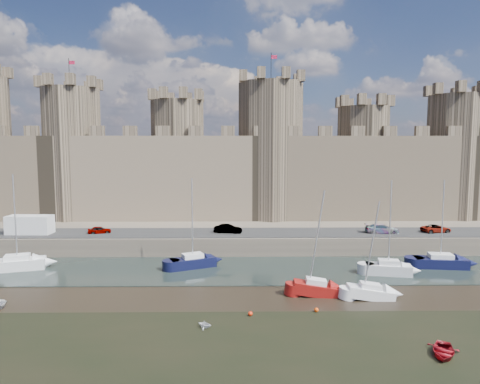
{
  "coord_description": "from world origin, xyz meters",
  "views": [
    {
      "loc": [
        -4.22,
        -25.86,
        14.64
      ],
      "look_at": [
        -3.59,
        22.0,
        9.63
      ],
      "focal_mm": 32.0,
      "sensor_mm": 36.0,
      "label": 1
    }
  ],
  "objects": [
    {
      "name": "sailboat_1",
      "position": [
        -9.31,
        25.04,
        0.84
      ],
      "size": [
        5.82,
        4.15,
        10.88
      ],
      "rotation": [
        0.0,
        0.0,
        0.42
      ],
      "color": "black",
      "rests_on": "ground"
    },
    {
      "name": "car_3",
      "position": [
        24.55,
        33.83,
        3.08
      ],
      "size": [
        4.45,
        2.65,
        1.16
      ],
      "primitive_type": "imported",
      "rotation": [
        0.0,
        0.0,
        1.75
      ],
      "color": "gray",
      "rests_on": "quay"
    },
    {
      "name": "ground",
      "position": [
        0.0,
        0.0,
        0.0
      ],
      "size": [
        160.0,
        160.0,
        0.0
      ],
      "primitive_type": "plane",
      "color": "black",
      "rests_on": "ground"
    },
    {
      "name": "car_1",
      "position": [
        -5.16,
        33.69,
        3.15
      ],
      "size": [
        4.09,
        1.96,
        1.29
      ],
      "primitive_type": "imported",
      "rotation": [
        0.0,
        0.0,
        1.42
      ],
      "color": "gray",
      "rests_on": "quay"
    },
    {
      "name": "sailboat_3",
      "position": [
        20.86,
        24.68,
        0.82
      ],
      "size": [
        6.35,
        3.11,
        10.7
      ],
      "rotation": [
        0.0,
        0.0,
        -0.12
      ],
      "color": "black",
      "rests_on": "ground"
    },
    {
      "name": "quay",
      "position": [
        0.0,
        60.0,
        1.25
      ],
      "size": [
        160.0,
        60.0,
        2.5
      ],
      "primitive_type": "cube",
      "color": "#4C443A",
      "rests_on": "ground"
    },
    {
      "name": "sailboat_4",
      "position": [
        3.87,
        15.24,
        0.77
      ],
      "size": [
        4.61,
        2.06,
        10.53
      ],
      "rotation": [
        0.0,
        0.0,
        -0.07
      ],
      "color": "maroon",
      "rests_on": "ground"
    },
    {
      "name": "sailboat_0",
      "position": [
        -30.19,
        24.39,
        0.87
      ],
      "size": [
        6.55,
        4.09,
        11.44
      ],
      "rotation": [
        0.0,
        0.0,
        0.3
      ],
      "color": "silver",
      "rests_on": "ground"
    },
    {
      "name": "van",
      "position": [
        -32.89,
        33.5,
        3.82
      ],
      "size": [
        6.18,
        2.71,
        2.65
      ],
      "primitive_type": "cube",
      "rotation": [
        0.0,
        0.0,
        -0.05
      ],
      "color": "silver",
      "rests_on": "quay"
    },
    {
      "name": "buoy_1",
      "position": [
        -2.85,
        10.05,
        0.2
      ],
      "size": [
        0.4,
        0.4,
        0.4
      ],
      "primitive_type": "sphere",
      "color": "red",
      "rests_on": "ground"
    },
    {
      "name": "castle",
      "position": [
        -0.64,
        48.0,
        11.67
      ],
      "size": [
        108.5,
        11.0,
        29.0
      ],
      "color": "#42382B",
      "rests_on": "quay"
    },
    {
      "name": "sailboat_5",
      "position": [
        8.97,
        14.22,
        0.7
      ],
      "size": [
        4.49,
        1.84,
        9.61
      ],
      "rotation": [
        0.0,
        0.0,
        -0.03
      ],
      "color": "silver",
      "rests_on": "ground"
    },
    {
      "name": "buoy_3",
      "position": [
        3.08,
        10.85,
        0.2
      ],
      "size": [
        0.4,
        0.4,
        0.4
      ],
      "primitive_type": "sphere",
      "color": "#DE4209",
      "rests_on": "ground"
    },
    {
      "name": "road",
      "position": [
        0.0,
        34.0,
        2.55
      ],
      "size": [
        160.0,
        7.0,
        0.1
      ],
      "primitive_type": "cube",
      "color": "black",
      "rests_on": "quay"
    },
    {
      "name": "sailboat_2",
      "position": [
        13.48,
        21.84,
        0.85
      ],
      "size": [
        5.32,
        2.91,
        10.86
      ],
      "rotation": [
        0.0,
        0.0,
        -0.2
      ],
      "color": "silver",
      "rests_on": "ground"
    },
    {
      "name": "dinghy_3",
      "position": [
        -6.65,
        7.59,
        0.31
      ],
      "size": [
        1.46,
        1.38,
        0.61
      ],
      "primitive_type": "imported",
      "rotation": [
        1.57,
        0.0,
        1.18
      ],
      "color": "silver",
      "rests_on": "ground"
    },
    {
      "name": "car_0",
      "position": [
        -23.27,
        33.71,
        3.04
      ],
      "size": [
        3.38,
        2.13,
        1.07
      ],
      "primitive_type": "imported",
      "rotation": [
        0.0,
        0.0,
        1.87
      ],
      "color": "gray",
      "rests_on": "quay"
    },
    {
      "name": "car_2",
      "position": [
        16.64,
        33.4,
        3.17
      ],
      "size": [
        4.77,
        2.29,
        1.34
      ],
      "primitive_type": "imported",
      "rotation": [
        0.0,
        0.0,
        1.48
      ],
      "color": "gray",
      "rests_on": "quay"
    },
    {
      "name": "dinghy_4",
      "position": [
        10.52,
        2.76,
        0.32
      ],
      "size": [
        3.31,
        3.71,
        0.63
      ],
      "primitive_type": "imported",
      "rotation": [
        1.57,
        0.0,
        5.83
      ],
      "color": "maroon",
      "rests_on": "ground"
    },
    {
      "name": "water_channel",
      "position": [
        0.0,
        24.0,
        0.04
      ],
      "size": [
        160.0,
        12.0,
        0.08
      ],
      "primitive_type": "cube",
      "color": "black",
      "rests_on": "ground"
    }
  ]
}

